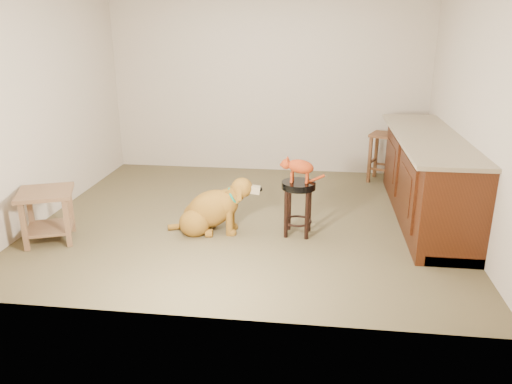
# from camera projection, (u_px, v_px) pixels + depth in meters

# --- Properties ---
(floor) EXTENTS (4.50, 4.00, 0.01)m
(floor) POSITION_uv_depth(u_px,v_px,m) (249.00, 219.00, 5.59)
(floor) COLOR brown
(floor) RESTS_ON ground
(room_shell) EXTENTS (4.54, 4.04, 2.62)m
(room_shell) POSITION_uv_depth(u_px,v_px,m) (248.00, 65.00, 5.05)
(room_shell) COLOR beige
(room_shell) RESTS_ON ground
(cabinet_run) EXTENTS (0.70, 2.56, 0.94)m
(cabinet_run) POSITION_uv_depth(u_px,v_px,m) (427.00, 180.00, 5.50)
(cabinet_run) COLOR #3E1A0B
(cabinet_run) RESTS_ON ground
(padded_stool) EXTENTS (0.35, 0.35, 0.57)m
(padded_stool) POSITION_uv_depth(u_px,v_px,m) (298.00, 197.00, 5.06)
(padded_stool) COLOR black
(padded_stool) RESTS_ON ground
(wood_stool) EXTENTS (0.47, 0.47, 0.67)m
(wood_stool) POSITION_uv_depth(u_px,v_px,m) (383.00, 157.00, 6.80)
(wood_stool) COLOR brown
(wood_stool) RESTS_ON ground
(side_table) EXTENTS (0.66, 0.66, 0.53)m
(side_table) POSITION_uv_depth(u_px,v_px,m) (47.00, 208.00, 4.93)
(side_table) COLOR brown
(side_table) RESTS_ON ground
(golden_retriever) EXTENTS (1.01, 0.51, 0.64)m
(golden_retriever) POSITION_uv_depth(u_px,v_px,m) (211.00, 210.00, 5.17)
(golden_retriever) COLOR brown
(golden_retriever) RESTS_ON ground
(tabby_kitten) EXTENTS (0.46, 0.15, 0.28)m
(tabby_kitten) POSITION_uv_depth(u_px,v_px,m) (298.00, 167.00, 4.96)
(tabby_kitten) COLOR maroon
(tabby_kitten) RESTS_ON padded_stool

